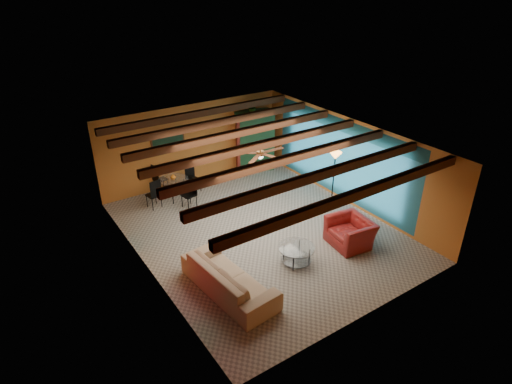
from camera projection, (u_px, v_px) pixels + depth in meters
room at (258, 152)px, 11.17m from camera, size 6.52×8.01×2.71m
sofa at (229, 278)px, 9.73m from camera, size 1.24×2.64×0.75m
armchair at (350, 232)px, 11.43m from camera, size 1.12×1.25×0.73m
coffee_table at (296, 255)px, 10.75m from camera, size 1.01×1.01×0.47m
dining_table at (174, 185)px, 13.65m from camera, size 2.19×2.19×0.97m
armoire at (253, 141)px, 15.50m from camera, size 1.34×1.00×2.12m
floor_lamp at (333, 180)px, 13.03m from camera, size 0.48×0.48×1.81m
ceiling_fan at (260, 153)px, 11.08m from camera, size 1.50×1.50×0.44m
painting at (168, 141)px, 13.89m from camera, size 1.05×0.03×0.65m
potted_plant at (253, 107)px, 14.91m from camera, size 0.42×0.37×0.44m
vase at (172, 169)px, 13.38m from camera, size 0.20×0.20×0.18m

